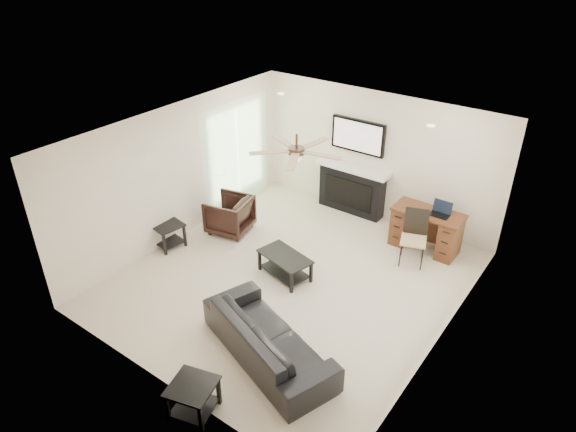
# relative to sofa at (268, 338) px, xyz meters

# --- Properties ---
(room_shell) EXTENTS (5.50, 5.54, 2.52)m
(room_shell) POSITION_rel_sofa_xyz_m (-0.57, 1.67, 1.37)
(room_shell) COLOR beige
(room_shell) RESTS_ON ground
(sofa) EXTENTS (2.32, 1.51, 0.63)m
(sofa) POSITION_rel_sofa_xyz_m (0.00, 0.00, 0.00)
(sofa) COLOR black
(sofa) RESTS_ON ground
(armchair) EXTENTS (0.91, 0.89, 0.70)m
(armchair) POSITION_rel_sofa_xyz_m (-2.60, 2.15, 0.03)
(armchair) COLOR black
(armchair) RESTS_ON ground
(coffee_table) EXTENTS (0.99, 0.70, 0.40)m
(coffee_table) POSITION_rel_sofa_xyz_m (-0.90, 1.60, -0.12)
(coffee_table) COLOR black
(coffee_table) RESTS_ON ground
(end_table_near) EXTENTS (0.64, 0.64, 0.45)m
(end_table_near) POSITION_rel_sofa_xyz_m (-0.15, -1.25, -0.09)
(end_table_near) COLOR black
(end_table_near) RESTS_ON ground
(end_table_left) EXTENTS (0.58, 0.58, 0.45)m
(end_table_left) POSITION_rel_sofa_xyz_m (-3.15, 1.10, -0.09)
(end_table_left) COLOR black
(end_table_left) RESTS_ON ground
(fireplace_unit) EXTENTS (1.52, 0.34, 1.91)m
(fireplace_unit) POSITION_rel_sofa_xyz_m (-1.14, 4.17, 0.64)
(fireplace_unit) COLOR black
(fireplace_unit) RESTS_ON ground
(desk) EXTENTS (1.22, 0.56, 0.76)m
(desk) POSITION_rel_sofa_xyz_m (0.63, 3.75, 0.06)
(desk) COLOR #421A10
(desk) RESTS_ON ground
(desk_chair) EXTENTS (0.54, 0.56, 0.97)m
(desk_chair) POSITION_rel_sofa_xyz_m (0.63, 3.20, 0.17)
(desk_chair) COLOR black
(desk_chair) RESTS_ON ground
(laptop) EXTENTS (0.33, 0.24, 0.23)m
(laptop) POSITION_rel_sofa_xyz_m (0.83, 3.73, 0.56)
(laptop) COLOR black
(laptop) RESTS_ON desk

